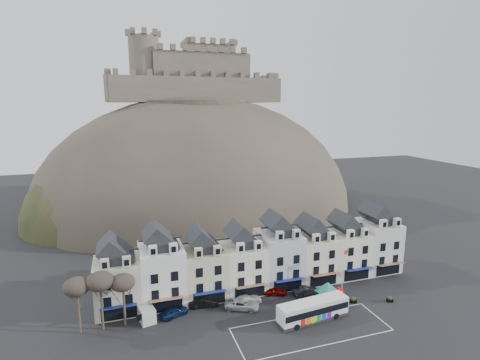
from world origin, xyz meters
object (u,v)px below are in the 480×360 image
(flagpole, at_px, (343,269))
(car_navy, at_px, (174,312))
(bus_shelter, at_px, (328,287))
(car_charcoal, at_px, (306,291))
(red_buoy, at_px, (338,293))
(white_van, at_px, (145,312))
(car_silver, at_px, (242,304))
(bus, at_px, (313,309))
(car_maroon, at_px, (275,291))
(car_white, at_px, (247,300))
(car_black, at_px, (203,302))

(flagpole, distance_m, car_navy, 28.22)
(bus_shelter, height_order, flagpole, flagpole)
(car_navy, height_order, car_charcoal, car_navy)
(red_buoy, xyz_separation_m, car_navy, (-26.25, 3.34, -0.34))
(white_van, bearing_deg, car_charcoal, -14.47)
(white_van, height_order, car_navy, white_van)
(flagpole, relative_size, car_silver, 1.49)
(bus, relative_size, car_maroon, 2.80)
(red_buoy, height_order, car_navy, red_buoy)
(white_van, bearing_deg, car_white, -14.95)
(bus_shelter, bearing_deg, white_van, 154.52)
(bus_shelter, height_order, white_van, bus_shelter)
(bus, height_order, white_van, bus)
(bus_shelter, bearing_deg, car_navy, 154.61)
(bus, bearing_deg, flagpole, 26.72)
(white_van, bearing_deg, flagpole, -16.67)
(car_black, bearing_deg, car_white, -94.13)
(car_maroon, bearing_deg, red_buoy, -98.81)
(car_silver, bearing_deg, white_van, 105.27)
(bus, relative_size, bus_shelter, 1.90)
(flagpole, bearing_deg, car_black, 171.93)
(car_black, bearing_deg, bus, -113.33)
(bus_shelter, distance_m, white_van, 28.28)
(bus, distance_m, red_buoy, 8.02)
(car_navy, relative_size, car_charcoal, 0.99)
(red_buoy, height_order, white_van, white_van)
(white_van, distance_m, car_navy, 4.22)
(car_maroon, relative_size, car_charcoal, 0.91)
(car_navy, height_order, car_black, car_black)
(car_black, height_order, car_white, car_black)
(bus, xyz_separation_m, bus_shelter, (4.28, 3.14, 1.30))
(red_buoy, distance_m, car_white, 15.01)
(white_van, distance_m, car_charcoal, 26.16)
(bus, bearing_deg, car_charcoal, 63.35)
(red_buoy, relative_size, car_white, 0.43)
(car_maroon, bearing_deg, car_navy, 112.67)
(flagpole, bearing_deg, red_buoy, -139.30)
(flagpole, relative_size, car_navy, 1.81)
(bus_shelter, height_order, car_charcoal, bus_shelter)
(white_van, distance_m, car_black, 9.00)
(white_van, bearing_deg, red_buoy, -19.58)
(car_navy, relative_size, car_white, 0.89)
(car_navy, distance_m, car_silver, 10.46)
(bus, distance_m, car_black, 16.96)
(car_navy, bearing_deg, car_white, -112.60)
(flagpole, height_order, car_charcoal, flagpole)
(car_black, xyz_separation_m, car_charcoal, (17.16, -1.76, -0.06))
(red_buoy, bearing_deg, car_black, 167.65)
(car_navy, bearing_deg, red_buoy, -119.51)
(bus_shelter, height_order, red_buoy, bus_shelter)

